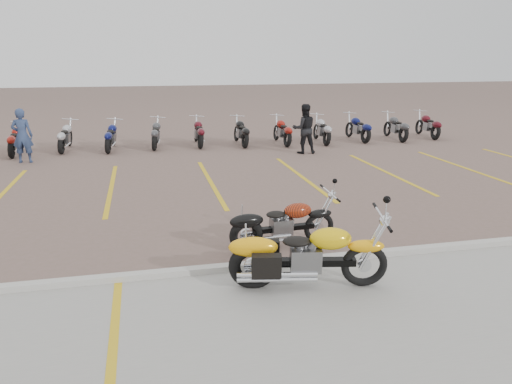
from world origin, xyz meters
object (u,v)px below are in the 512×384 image
yellow_cruiser (304,258)px  person_a (22,136)px  flame_cruiser (280,225)px  person_b (304,129)px

yellow_cruiser → person_a: 12.49m
flame_cruiser → person_b: bearing=64.7°
person_a → person_b: (9.53, -0.50, -0.01)m
yellow_cruiser → flame_cruiser: 1.72m
yellow_cruiser → person_b: (3.41, 10.37, 0.39)m
yellow_cruiser → flame_cruiser: size_ratio=1.17×
yellow_cruiser → person_b: size_ratio=1.35×
flame_cruiser → person_a: bearing=119.8°
yellow_cruiser → person_a: person_a is taller
yellow_cruiser → person_b: person_b is taller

